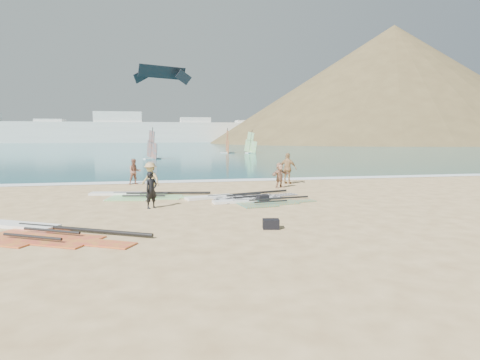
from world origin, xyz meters
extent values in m
plane|color=#DFBB82|center=(0.00, 0.00, 0.00)|extent=(300.00, 300.00, 0.00)
cube|color=#0C4454|center=(0.00, 132.00, 0.00)|extent=(300.00, 240.00, 0.06)
cube|color=white|center=(0.00, 12.30, 0.00)|extent=(300.00, 1.20, 0.04)
cube|color=white|center=(-20.00, 150.00, 4.03)|extent=(160.00, 8.00, 8.00)
cube|color=white|center=(-45.00, 150.00, 4.53)|extent=(10.00, 7.00, 9.00)
cube|color=white|center=(-20.00, 150.00, 6.03)|extent=(18.00, 7.00, 12.00)
cube|color=white|center=(10.00, 150.00, 5.03)|extent=(12.00, 7.00, 10.00)
cube|color=white|center=(35.00, 150.00, 4.53)|extent=(16.00, 7.00, 9.00)
cube|color=white|center=(55.00, 150.00, 5.53)|extent=(10.00, 7.00, 11.00)
cone|color=brown|center=(85.00, 130.00, 0.00)|extent=(143.00, 143.00, 45.00)
cone|color=brown|center=(120.00, 140.00, 0.00)|extent=(70.00, 70.00, 28.00)
cube|color=#28272A|center=(-0.57, 4.33, 0.02)|extent=(2.36, 2.50, 0.04)
cube|color=#28272A|center=(0.99, 4.82, 0.02)|extent=(1.76, 1.69, 0.04)
cube|color=#28272A|center=(2.26, 5.21, 0.02)|extent=(1.35, 0.95, 0.04)
cylinder|color=black|center=(0.43, 5.61, 0.10)|extent=(4.52, 1.50, 0.11)
cylinder|color=black|center=(0.01, 4.89, 0.16)|extent=(1.88, 0.65, 0.08)
cylinder|color=black|center=(0.22, 4.21, 0.16)|extent=(1.88, 0.65, 0.08)
cube|color=white|center=(-1.72, 4.94, 0.06)|extent=(2.54, 1.36, 0.12)
cube|color=green|center=(-5.62, 5.96, 0.02)|extent=(2.35, 2.53, 0.04)
cube|color=green|center=(-3.88, 5.65, 0.02)|extent=(1.78, 1.69, 0.04)
cube|color=green|center=(-2.46, 5.40, 0.02)|extent=(1.42, 0.89, 0.04)
cylinder|color=black|center=(-4.03, 6.69, 0.10)|extent=(5.03, 1.01, 0.12)
cylinder|color=black|center=(-4.79, 6.21, 0.16)|extent=(2.09, 0.45, 0.09)
cylinder|color=black|center=(-4.92, 5.44, 0.16)|extent=(2.09, 0.45, 0.09)
cube|color=white|center=(-6.43, 7.11, 0.06)|extent=(2.74, 1.17, 0.12)
cube|color=orange|center=(0.13, 2.79, 0.02)|extent=(1.76, 1.90, 0.04)
cube|color=orange|center=(1.48, 2.99, 0.02)|extent=(1.34, 1.26, 0.04)
cube|color=orange|center=(2.57, 3.14, 0.02)|extent=(1.08, 0.65, 0.04)
cylinder|color=black|center=(1.12, 3.71, 0.10)|extent=(3.89, 0.65, 0.09)
cylinder|color=black|center=(0.68, 3.17, 0.16)|extent=(1.61, 0.30, 0.07)
cylinder|color=black|center=(0.76, 2.58, 0.16)|extent=(1.61, 0.30, 0.07)
cube|color=white|center=(-0.74, 3.44, 0.06)|extent=(2.10, 0.84, 0.12)
cube|color=red|center=(-8.34, -1.40, 0.02)|extent=(2.80, 2.89, 0.04)
cube|color=red|center=(-6.78, -2.24, 0.02)|extent=(2.05, 2.00, 0.04)
cube|color=red|center=(-5.51, -2.92, 0.02)|extent=(1.48, 1.21, 0.04)
cylinder|color=black|center=(-6.60, -1.20, 0.10)|extent=(4.55, 2.51, 0.12)
cylinder|color=black|center=(-7.47, -1.43, 0.16)|extent=(1.90, 1.07, 0.09)
cylinder|color=black|center=(-7.84, -2.11, 0.16)|extent=(1.90, 1.07, 0.09)
cube|color=white|center=(-8.75, -0.05, 0.06)|extent=(2.68, 1.89, 0.12)
cube|color=black|center=(0.65, 3.56, 0.16)|extent=(0.54, 0.42, 0.32)
cube|color=black|center=(-0.47, -1.87, 0.16)|extent=(0.60, 0.47, 0.33)
imported|color=black|center=(-4.49, 2.76, 0.79)|extent=(0.69, 0.65, 1.59)
imported|color=#98624C|center=(-5.72, 11.50, 0.82)|extent=(0.93, 0.81, 1.63)
imported|color=tan|center=(-4.60, 6.33, 0.87)|extent=(1.27, 1.25, 1.75)
imported|color=tan|center=(3.92, 9.87, 1.00)|extent=(1.21, 1.12, 2.00)
imported|color=tan|center=(2.86, 8.16, 0.76)|extent=(1.45, 1.04, 1.51)
cube|color=white|center=(-5.15, 38.02, 0.10)|extent=(2.28, 1.70, 0.13)
cube|color=#E85020|center=(-5.15, 38.02, 1.20)|extent=(1.43, 2.43, 2.46)
cube|color=#E85020|center=(-5.15, 38.02, 2.89)|extent=(0.83, 1.38, 1.71)
cylinder|color=black|center=(-5.15, 38.02, 2.14)|extent=(0.47, 0.72, 3.91)
cube|color=white|center=(7.12, 52.93, 0.10)|extent=(2.38, 0.72, 0.14)
cube|color=red|center=(7.12, 52.93, 1.26)|extent=(0.09, 2.91, 2.59)
cube|color=red|center=(7.12, 52.93, 3.03)|extent=(0.08, 1.64, 1.80)
cylinder|color=black|center=(7.12, 52.93, 2.24)|extent=(0.11, 0.82, 4.10)
cube|color=white|center=(11.01, 52.16, 0.09)|extent=(2.08, 1.94, 0.13)
cube|color=#59B92E|center=(11.01, 52.16, 1.17)|extent=(1.83, 2.07, 2.40)
cube|color=#59B92E|center=(11.01, 52.16, 2.82)|extent=(1.05, 1.18, 1.67)
cylinder|color=black|center=(11.01, 52.16, 2.09)|extent=(0.57, 0.63, 3.81)
cube|color=black|center=(-3.56, 49.81, 12.77)|extent=(7.36, 3.79, 1.83)
cube|color=black|center=(-6.55, 48.56, 12.07)|extent=(2.20, 1.69, 2.33)
cube|color=black|center=(-0.56, 51.05, 12.07)|extent=(2.63, 1.18, 2.33)
camera|label=1|loc=(-4.06, -14.63, 3.15)|focal=30.00mm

